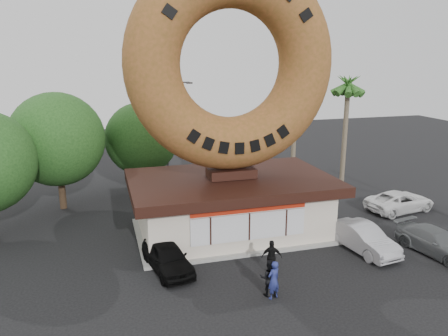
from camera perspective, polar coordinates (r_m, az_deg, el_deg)
name	(u,v)px	position (r m, az deg, el deg)	size (l,w,h in m)	color
ground	(270,283)	(20.25, 6.07, -14.74)	(90.00, 90.00, 0.00)	black
donut_shop	(231,203)	(24.68, 0.95, -4.63)	(11.20, 7.20, 3.80)	beige
giant_donut	(232,64)	(23.32, 1.02, 13.38)	(11.20, 11.20, 2.85)	#9A562C
tree_west	(57,139)	(29.86, -20.97, 3.50)	(6.00, 6.00, 7.65)	#473321
tree_mid	(141,139)	(31.95, -10.74, 3.76)	(5.20, 5.20, 6.63)	#473321
palm_near	(296,75)	(33.55, 9.44, 11.89)	(2.60, 2.60, 9.75)	#726651
palm_far	(348,88)	(33.96, 15.90, 9.99)	(2.60, 2.60, 8.75)	#726651
street_lamp	(169,129)	(33.11, -7.24, 5.08)	(2.11, 0.20, 8.00)	#59595E
person_left	(274,280)	(18.79, 6.50, -14.32)	(0.61, 0.40, 1.68)	navy
person_center	(269,278)	(18.99, 5.90, -14.07)	(0.79, 0.61, 1.62)	black
person_right	(272,257)	(20.75, 6.25, -11.46)	(0.95, 0.39, 1.62)	black
car_black	(167,257)	(21.10, -7.40, -11.45)	(1.58, 3.94, 1.34)	black
car_silver	(363,238)	(23.96, 17.68, -8.69)	(1.49, 4.26, 1.40)	#9F9EA3
car_grey	(436,242)	(25.03, 26.00, -8.68)	(1.78, 4.37, 1.27)	slate
car_white	(400,201)	(30.67, 21.99, -4.04)	(2.16, 4.68, 1.30)	white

